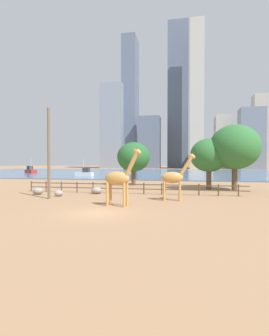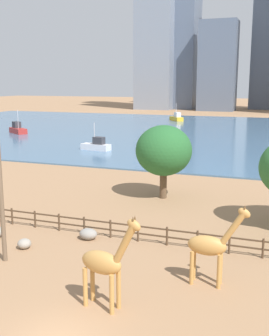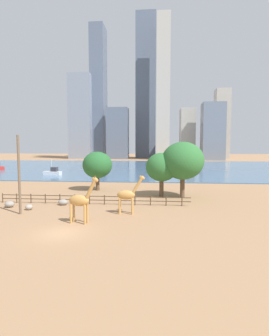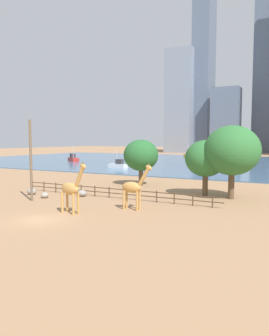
{
  "view_description": "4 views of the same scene",
  "coord_description": "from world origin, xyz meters",
  "px_view_note": "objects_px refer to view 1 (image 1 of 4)",
  "views": [
    {
      "loc": [
        6.49,
        -17.89,
        3.64
      ],
      "look_at": [
        -2.42,
        25.84,
        2.74
      ],
      "focal_mm": 28.0,
      "sensor_mm": 36.0,
      "label": 1
    },
    {
      "loc": [
        8.7,
        -13.96,
        10.84
      ],
      "look_at": [
        -3.33,
        18.83,
        3.69
      ],
      "focal_mm": 45.0,
      "sensor_mm": 36.0,
      "label": 2
    },
    {
      "loc": [
        8.69,
        -22.43,
        7.77
      ],
      "look_at": [
        3.59,
        34.31,
        3.19
      ],
      "focal_mm": 28.0,
      "sensor_mm": 36.0,
      "label": 3
    },
    {
      "loc": [
        20.32,
        -20.69,
        6.89
      ],
      "look_at": [
        -1.67,
        20.52,
        2.87
      ],
      "focal_mm": 35.0,
      "sensor_mm": 36.0,
      "label": 4
    }
  ],
  "objects_px": {
    "boulder_by_pole": "(59,193)",
    "giraffe_tall": "(174,177)",
    "giraffe_companion": "(119,178)",
    "tree_left_large": "(209,155)",
    "tree_center_broad": "(235,147)",
    "boat_sailboat": "(128,168)",
    "utility_pole": "(49,153)",
    "tree_right_tall": "(134,157)",
    "boulder_near_fence": "(97,190)",
    "boulder_small": "(38,191)",
    "boat_tug": "(31,171)",
    "boat_ferry": "(85,173)"
  },
  "relations": [
    {
      "from": "giraffe_companion",
      "to": "tree_left_large",
      "type": "height_order",
      "value": "tree_left_large"
    },
    {
      "from": "giraffe_companion",
      "to": "tree_center_broad",
      "type": "height_order",
      "value": "tree_center_broad"
    },
    {
      "from": "tree_left_large",
      "to": "boat_tug",
      "type": "height_order",
      "value": "tree_left_large"
    },
    {
      "from": "tree_left_large",
      "to": "boat_ferry",
      "type": "distance_m",
      "value": 40.47
    },
    {
      "from": "boat_ferry",
      "to": "boat_sailboat",
      "type": "xyz_separation_m",
      "value": [
        -1.04,
        54.64,
        0.09
      ]
    },
    {
      "from": "tree_left_large",
      "to": "boat_sailboat",
      "type": "relative_size",
      "value": 1.27
    },
    {
      "from": "utility_pole",
      "to": "boulder_by_pole",
      "type": "height_order",
      "value": "utility_pole"
    },
    {
      "from": "tree_right_tall",
      "to": "boat_tug",
      "type": "height_order",
      "value": "tree_right_tall"
    },
    {
      "from": "boat_sailboat",
      "to": "tree_right_tall",
      "type": "bearing_deg",
      "value": 155.07
    },
    {
      "from": "giraffe_companion",
      "to": "boat_sailboat",
      "type": "bearing_deg",
      "value": 111.94
    },
    {
      "from": "giraffe_companion",
      "to": "tree_right_tall",
      "type": "relative_size",
      "value": 0.72
    },
    {
      "from": "boulder_small",
      "to": "tree_right_tall",
      "type": "distance_m",
      "value": 16.86
    },
    {
      "from": "tree_left_large",
      "to": "boat_sailboat",
      "type": "distance_m",
      "value": 87.91
    },
    {
      "from": "tree_right_tall",
      "to": "giraffe_tall",
      "type": "bearing_deg",
      "value": -65.43
    },
    {
      "from": "boulder_by_pole",
      "to": "giraffe_tall",
      "type": "bearing_deg",
      "value": -3.73
    },
    {
      "from": "giraffe_companion",
      "to": "tree_left_large",
      "type": "distance_m",
      "value": 17.51
    },
    {
      "from": "boulder_small",
      "to": "boat_sailboat",
      "type": "bearing_deg",
      "value": 96.54
    },
    {
      "from": "giraffe_companion",
      "to": "boat_sailboat",
      "type": "distance_m",
      "value": 100.12
    },
    {
      "from": "giraffe_tall",
      "to": "boat_sailboat",
      "type": "relative_size",
      "value": 0.86
    },
    {
      "from": "utility_pole",
      "to": "boulder_near_fence",
      "type": "xyz_separation_m",
      "value": [
        3.23,
        5.01,
        -4.18
      ]
    },
    {
      "from": "boat_tug",
      "to": "utility_pole",
      "type": "bearing_deg",
      "value": -21.23
    },
    {
      "from": "boulder_small",
      "to": "giraffe_tall",
      "type": "bearing_deg",
      "value": -6.86
    },
    {
      "from": "boulder_small",
      "to": "tree_left_large",
      "type": "distance_m",
      "value": 22.07
    },
    {
      "from": "utility_pole",
      "to": "tree_right_tall",
      "type": "xyz_separation_m",
      "value": [
        5.13,
        17.19,
        -0.02
      ]
    },
    {
      "from": "boulder_small",
      "to": "tree_left_large",
      "type": "relative_size",
      "value": 0.17
    },
    {
      "from": "boulder_by_pole",
      "to": "boulder_small",
      "type": "relative_size",
      "value": 0.75
    },
    {
      "from": "boat_ferry",
      "to": "boat_tug",
      "type": "height_order",
      "value": "boat_tug"
    },
    {
      "from": "giraffe_companion",
      "to": "boat_tug",
      "type": "xyz_separation_m",
      "value": [
        -45.99,
        57.71,
        -1.32
      ]
    },
    {
      "from": "giraffe_tall",
      "to": "boat_tug",
      "type": "height_order",
      "value": "boat_tug"
    },
    {
      "from": "giraffe_companion",
      "to": "tree_left_large",
      "type": "relative_size",
      "value": 0.72
    },
    {
      "from": "boulder_small",
      "to": "boat_tug",
      "type": "distance_m",
      "value": 62.24
    },
    {
      "from": "boulder_near_fence",
      "to": "boulder_small",
      "type": "bearing_deg",
      "value": -163.45
    },
    {
      "from": "giraffe_tall",
      "to": "boat_sailboat",
      "type": "distance_m",
      "value": 97.11
    },
    {
      "from": "giraffe_tall",
      "to": "tree_right_tall",
      "type": "bearing_deg",
      "value": 113.87
    },
    {
      "from": "boulder_near_fence",
      "to": "boat_sailboat",
      "type": "height_order",
      "value": "boat_sailboat"
    },
    {
      "from": "boulder_near_fence",
      "to": "boat_tug",
      "type": "distance_m",
      "value": 64.54
    },
    {
      "from": "giraffe_tall",
      "to": "utility_pole",
      "type": "relative_size",
      "value": 0.51
    },
    {
      "from": "giraffe_tall",
      "to": "tree_center_broad",
      "type": "height_order",
      "value": "tree_center_broad"
    },
    {
      "from": "giraffe_tall",
      "to": "boulder_near_fence",
      "type": "relative_size",
      "value": 3.63
    },
    {
      "from": "tree_center_broad",
      "to": "boat_sailboat",
      "type": "xyz_separation_m",
      "value": [
        -33.36,
        82.88,
        -4.64
      ]
    },
    {
      "from": "utility_pole",
      "to": "tree_left_large",
      "type": "xyz_separation_m",
      "value": [
        16.47,
        12.26,
        0.04
      ]
    },
    {
      "from": "boulder_near_fence",
      "to": "tree_left_large",
      "type": "relative_size",
      "value": 0.19
    },
    {
      "from": "utility_pole",
      "to": "boulder_small",
      "type": "xyz_separation_m",
      "value": [
        -3.17,
        3.11,
        -4.17
      ]
    },
    {
      "from": "tree_center_broad",
      "to": "tree_right_tall",
      "type": "height_order",
      "value": "tree_center_broad"
    },
    {
      "from": "boulder_small",
      "to": "boat_tug",
      "type": "xyz_separation_m",
      "value": [
        -34.73,
        51.64,
        0.62
      ]
    },
    {
      "from": "giraffe_companion",
      "to": "boulder_near_fence",
      "type": "xyz_separation_m",
      "value": [
        -4.86,
        7.97,
        -1.96
      ]
    },
    {
      "from": "tree_right_tall",
      "to": "boat_sailboat",
      "type": "height_order",
      "value": "tree_right_tall"
    },
    {
      "from": "boat_ferry",
      "to": "boat_sailboat",
      "type": "distance_m",
      "value": 54.65
    },
    {
      "from": "tree_center_broad",
      "to": "utility_pole",
      "type": "bearing_deg",
      "value": -148.86
    },
    {
      "from": "utility_pole",
      "to": "tree_right_tall",
      "type": "distance_m",
      "value": 17.94
    }
  ]
}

